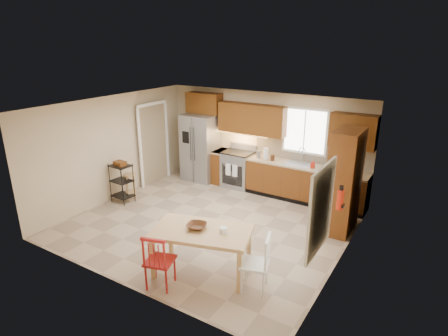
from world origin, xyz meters
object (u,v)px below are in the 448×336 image
at_px(range_stove, 238,170).
at_px(table_jar, 223,231).
at_px(chair_red, 160,260).
at_px(utility_cart, 122,183).
at_px(table_bowl, 197,229).
at_px(refrigerator, 201,147).
at_px(soap_bottle, 313,164).
at_px(fire_extinguisher, 340,200).
at_px(bar_stool, 131,187).
at_px(chair_white, 255,263).
at_px(pantry, 344,182).
at_px(dining_table, 202,251).

bearing_deg(range_stove, table_jar, -63.80).
relative_size(chair_red, utility_cart, 0.96).
relative_size(range_stove, table_bowl, 2.85).
relative_size(refrigerator, soap_bottle, 9.53).
distance_m(refrigerator, table_jar, 4.61).
xyz_separation_m(fire_extinguisher, bar_stool, (-4.97, -0.10, -0.77)).
height_order(refrigerator, soap_bottle, refrigerator).
distance_m(range_stove, chair_red, 4.50).
bearing_deg(chair_white, table_bowl, 76.07).
bearing_deg(utility_cart, table_jar, -15.34).
bearing_deg(table_bowl, refrigerator, 124.16).
bearing_deg(fire_extinguisher, chair_red, -132.01).
distance_m(soap_bottle, chair_red, 4.42).
xyz_separation_m(range_stove, bar_stool, (-1.79, -2.13, -0.13)).
relative_size(table_bowl, bar_stool, 0.49).
height_order(refrigerator, pantry, pantry).
height_order(range_stove, table_jar, range_stove).
bearing_deg(table_bowl, pantry, 58.87).
bearing_deg(dining_table, bar_stool, 137.21).
distance_m(fire_extinguisher, table_bowl, 2.52).
xyz_separation_m(chair_red, table_bowl, (0.25, 0.65, 0.32)).
relative_size(pantry, bar_stool, 3.21).
bearing_deg(chair_white, refrigerator, 27.74).
bearing_deg(soap_bottle, pantry, -43.45).
height_order(range_stove, fire_extinguisher, fire_extinguisher).
bearing_deg(pantry, fire_extinguisher, -79.22).
bearing_deg(fire_extinguisher, chair_white, -116.11).
height_order(soap_bottle, utility_cart, soap_bottle).
bearing_deg(refrigerator, range_stove, 2.99).
height_order(soap_bottle, dining_table, soap_bottle).
height_order(dining_table, chair_white, chair_white).
bearing_deg(fire_extinguisher, dining_table, -136.15).
distance_m(chair_white, utility_cart, 4.42).
relative_size(soap_bottle, dining_table, 0.12).
height_order(fire_extinguisher, chair_white, fire_extinguisher).
xyz_separation_m(range_stove, soap_bottle, (2.03, -0.08, 0.54)).
xyz_separation_m(pantry, dining_table, (-1.55, -2.73, -0.66)).
relative_size(dining_table, utility_cart, 1.64).
bearing_deg(table_jar, range_stove, 116.20).
distance_m(fire_extinguisher, table_jar, 2.13).
distance_m(refrigerator, dining_table, 4.51).
bearing_deg(table_bowl, table_jar, 12.53).
xyz_separation_m(dining_table, table_jar, (0.35, 0.10, 0.43)).
distance_m(chair_red, table_bowl, 0.77).
xyz_separation_m(refrigerator, dining_table, (2.58, -3.66, -0.52)).
bearing_deg(chair_white, range_stove, 16.34).
bearing_deg(table_jar, utility_cart, 160.80).
relative_size(pantry, table_bowl, 6.50).
relative_size(soap_bottle, utility_cart, 0.20).
relative_size(range_stove, table_jar, 6.61).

